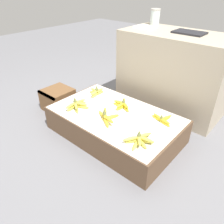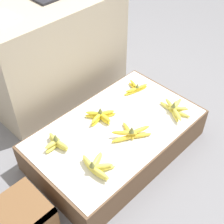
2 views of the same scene
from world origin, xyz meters
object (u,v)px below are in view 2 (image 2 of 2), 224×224
at_px(banana_bunch_front_midright, 175,109).
at_px(banana_bunch_middle_left, 56,143).
at_px(banana_bunch_middle_midleft, 100,116).
at_px(banana_bunch_front_midleft, 131,133).
at_px(banana_bunch_middle_midright, 136,88).
at_px(wooden_crate, 23,220).
at_px(banana_bunch_front_left, 97,166).

distance_m(banana_bunch_front_midright, banana_bunch_middle_left, 0.88).
bearing_deg(banana_bunch_middle_left, banana_bunch_middle_midleft, -3.21).
relative_size(banana_bunch_front_midleft, banana_bunch_middle_left, 1.37).
height_order(banana_bunch_middle_left, banana_bunch_middle_midleft, banana_bunch_middle_left).
xyz_separation_m(banana_bunch_middle_left, banana_bunch_middle_midleft, (0.37, -0.02, -0.00)).
relative_size(banana_bunch_front_midleft, banana_bunch_middle_midright, 1.26).
xyz_separation_m(wooden_crate, banana_bunch_middle_midleft, (0.80, 0.18, 0.15)).
bearing_deg(banana_bunch_middle_midleft, banana_bunch_front_midright, -37.16).
height_order(wooden_crate, banana_bunch_middle_midleft, banana_bunch_middle_midleft).
xyz_separation_m(banana_bunch_front_midleft, banana_bunch_middle_midleft, (-0.03, 0.26, -0.00)).
bearing_deg(banana_bunch_front_midright, banana_bunch_middle_left, 156.65).
relative_size(banana_bunch_front_left, banana_bunch_middle_left, 1.24).
bearing_deg(banana_bunch_middle_left, banana_bunch_middle_midright, 1.25).
relative_size(banana_bunch_middle_midleft, banana_bunch_middle_midright, 1.01).
bearing_deg(banana_bunch_middle_midright, banana_bunch_middle_midleft, -174.74).
bearing_deg(banana_bunch_front_left, banana_bunch_middle_midright, 24.65).
height_order(wooden_crate, banana_bunch_front_midleft, banana_bunch_front_midleft).
relative_size(wooden_crate, banana_bunch_middle_midright, 1.43).
relative_size(banana_bunch_front_midleft, banana_bunch_front_midright, 1.05).
bearing_deg(banana_bunch_front_midright, banana_bunch_front_midleft, 170.88).
height_order(banana_bunch_front_midright, banana_bunch_middle_midleft, same).
bearing_deg(banana_bunch_middle_left, banana_bunch_front_midright, -23.35).
bearing_deg(banana_bunch_middle_midleft, banana_bunch_front_midleft, -83.79).
bearing_deg(banana_bunch_middle_midleft, banana_bunch_middle_midright, 5.26).
xyz_separation_m(banana_bunch_middle_midleft, banana_bunch_middle_midright, (0.41, 0.04, -0.01)).
bearing_deg(banana_bunch_front_left, banana_bunch_middle_midleft, 43.25).
relative_size(banana_bunch_front_midleft, banana_bunch_middle_midleft, 1.24).
bearing_deg(banana_bunch_middle_midleft, banana_bunch_middle_left, 176.79).
xyz_separation_m(banana_bunch_front_left, banana_bunch_middle_midleft, (0.32, 0.30, -0.00)).
height_order(wooden_crate, banana_bunch_middle_left, banana_bunch_middle_left).
height_order(banana_bunch_front_left, banana_bunch_middle_midleft, banana_bunch_front_left).
bearing_deg(wooden_crate, banana_bunch_middle_midright, 10.36).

